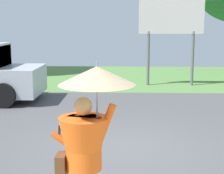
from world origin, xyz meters
TOP-DOWN VIEW (x-y plane):
  - ground_plane at (0.00, 2.95)m, footprint 40.00×22.00m
  - monk_pedestrian at (-0.36, -3.05)m, footprint 1.03×0.92m
  - roadside_billboard at (1.94, 7.71)m, footprint 2.60×0.12m

SIDE VIEW (x-z plane):
  - ground_plane at x=0.00m, z-range -0.15..0.05m
  - monk_pedestrian at x=-0.36m, z-range 0.00..2.13m
  - roadside_billboard at x=1.94m, z-range 0.80..4.30m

